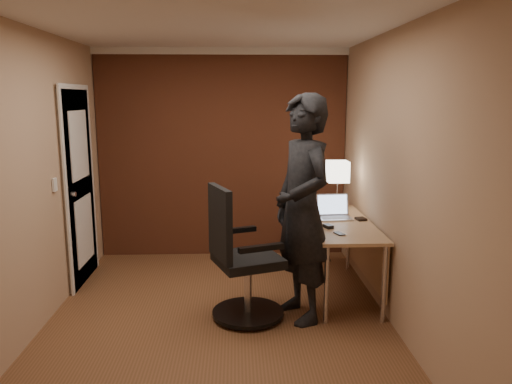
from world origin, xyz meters
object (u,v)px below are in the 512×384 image
person (302,209)px  desk (347,234)px  desk_lamp (338,172)px  mouse (328,226)px  office_chair (240,263)px  laptop (334,211)px  phone (339,234)px  wallet (361,219)px

person → desk: bearing=116.2°
desk_lamp → mouse: desk_lamp is taller
office_chair → person: (0.54, 0.03, 0.47)m
laptop → phone: bearing=-96.4°
mouse → phone: size_ratio=0.87×
wallet → office_chair: size_ratio=0.09×
office_chair → phone: bearing=8.4°
laptop → desk_lamp: bearing=73.8°
wallet → mouse: bearing=-142.6°
office_chair → laptop: bearing=38.0°
desk → desk_lamp: (-0.01, 0.50, 0.55)m
person → wallet: bearing=112.1°
mouse → office_chair: size_ratio=0.09×
desk → wallet: size_ratio=13.64×
wallet → office_chair: office_chair is taller
desk → laptop: size_ratio=4.32×
desk_lamp → person: bearing=-116.1°
mouse → person: person is taller
mouse → wallet: size_ratio=0.91×
phone → wallet: wallet is taller
laptop → mouse: laptop is taller
person → desk_lamp: bearing=133.7°
desk_lamp → person: person is taller
mouse → wallet: 0.48m
desk → office_chair: 1.21m
phone → person: bearing=177.1°
office_chair → person: person is taller
desk_lamp → phone: 1.04m
desk_lamp → laptop: size_ratio=1.54×
desk → mouse: size_ratio=15.00×
office_chair → person: size_ratio=0.60×
laptop → person: bearing=-120.1°
desk → office_chair: office_chair is taller
office_chair → person: bearing=2.7°
laptop → mouse: size_ratio=3.47×
mouse → wallet: (0.38, 0.29, -0.01)m
desk_lamp → office_chair: 1.63m
desk → desk_lamp: size_ratio=2.80×
desk → laptop: (-0.10, 0.18, 0.19)m
phone → laptop: bearing=63.9°
mouse → person: bearing=-154.7°
desk_lamp → desk: bearing=-88.8°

